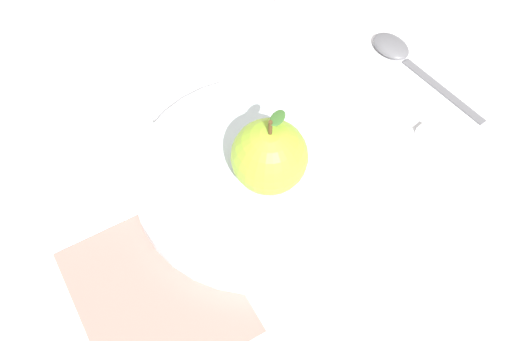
{
  "coord_description": "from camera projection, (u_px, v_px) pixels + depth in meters",
  "views": [
    {
      "loc": [
        -0.29,
        -0.18,
        0.52
      ],
      "look_at": [
        -0.04,
        0.02,
        0.02
      ],
      "focal_mm": 42.39,
      "sensor_mm": 36.0,
      "label": 1
    }
  ],
  "objects": [
    {
      "name": "knife",
      "position": [
        407.0,
        119.0,
        0.65
      ],
      "size": [
        0.05,
        0.22,
        0.01
      ],
      "color": "silver",
      "rests_on": "ground_plane"
    },
    {
      "name": "linen_napkin",
      "position": [
        156.0,
        291.0,
        0.54
      ],
      "size": [
        0.19,
        0.2,
        0.0
      ],
      "primitive_type": "cube",
      "rotation": [
        0.0,
        0.0,
        5.91
      ],
      "color": "gray",
      "rests_on": "ground_plane"
    },
    {
      "name": "spoon",
      "position": [
        402.0,
        55.0,
        0.7
      ],
      "size": [
        0.06,
        0.16,
        0.01
      ],
      "color": "#59595E",
      "rests_on": "ground_plane"
    },
    {
      "name": "dinner_plate",
      "position": [
        256.0,
        175.0,
        0.6
      ],
      "size": [
        0.24,
        0.24,
        0.02
      ],
      "color": "silver",
      "rests_on": "ground_plane"
    },
    {
      "name": "side_bowl",
      "position": [
        95.0,
        125.0,
        0.62
      ],
      "size": [
        0.12,
        0.12,
        0.04
      ],
      "color": "white",
      "rests_on": "ground_plane"
    },
    {
      "name": "apple",
      "position": [
        269.0,
        156.0,
        0.56
      ],
      "size": [
        0.07,
        0.07,
        0.09
      ],
      "color": "#8CB22D",
      "rests_on": "dinner_plate"
    },
    {
      "name": "ground_plane",
      "position": [
        297.0,
        167.0,
        0.62
      ],
      "size": [
        2.4,
        2.4,
        0.0
      ],
      "primitive_type": "plane",
      "color": "silver"
    }
  ]
}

